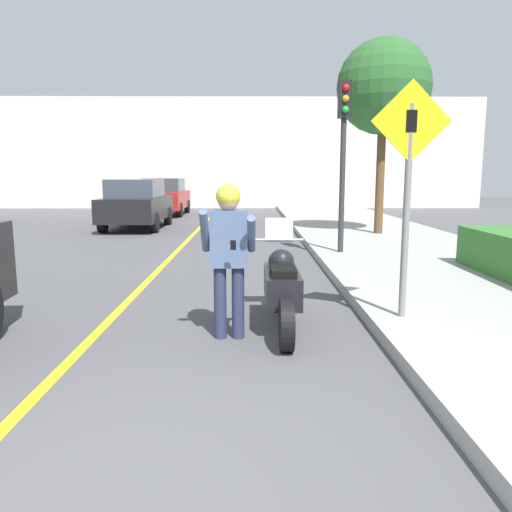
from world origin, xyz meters
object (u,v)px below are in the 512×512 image
at_px(person_biker, 229,245).
at_px(parked_car_red, 165,196).
at_px(parked_car_black, 137,204).
at_px(crossing_sign, 408,178).
at_px(motorcycle, 282,287).
at_px(street_tree, 384,88).
at_px(traffic_light, 344,134).

xyz_separation_m(person_biker, parked_car_red, (-3.72, 17.70, -0.20)).
height_order(parked_car_black, parked_car_red, same).
height_order(person_biker, parked_car_black, person_biker).
relative_size(crossing_sign, parked_car_black, 0.64).
bearing_deg(crossing_sign, parked_car_black, 116.47).
height_order(motorcycle, street_tree, street_tree).
bearing_deg(crossing_sign, person_biker, -171.59).
height_order(motorcycle, parked_car_black, parked_car_black).
bearing_deg(parked_car_red, traffic_light, -64.40).
xyz_separation_m(motorcycle, crossing_sign, (1.42, -0.12, 1.30)).
xyz_separation_m(person_biker, street_tree, (3.93, 8.92, 3.15)).
relative_size(traffic_light, parked_car_black, 0.86).
relative_size(traffic_light, parked_car_red, 0.86).
bearing_deg(parked_car_black, street_tree, -20.43).
bearing_deg(person_biker, traffic_light, 67.62).
bearing_deg(parked_car_red, motorcycle, -75.94).
height_order(traffic_light, parked_car_black, traffic_light).
xyz_separation_m(traffic_light, parked_car_black, (-5.87, 6.40, -1.81)).
height_order(person_biker, traffic_light, traffic_light).
bearing_deg(person_biker, street_tree, 66.25).
bearing_deg(motorcycle, traffic_light, 72.13).
bearing_deg(traffic_light, person_biker, -112.38).
bearing_deg(traffic_light, crossing_sign, -91.91).
relative_size(motorcycle, traffic_light, 0.62).
bearing_deg(parked_car_red, parked_car_black, -89.54).
distance_m(street_tree, parked_car_black, 8.77).
distance_m(traffic_light, street_tree, 4.26).
height_order(crossing_sign, parked_car_red, crossing_sign).
bearing_deg(parked_car_red, crossing_sign, -71.72).
height_order(crossing_sign, parked_car_black, crossing_sign).
height_order(crossing_sign, traffic_light, traffic_light).
distance_m(street_tree, parked_car_red, 12.11).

